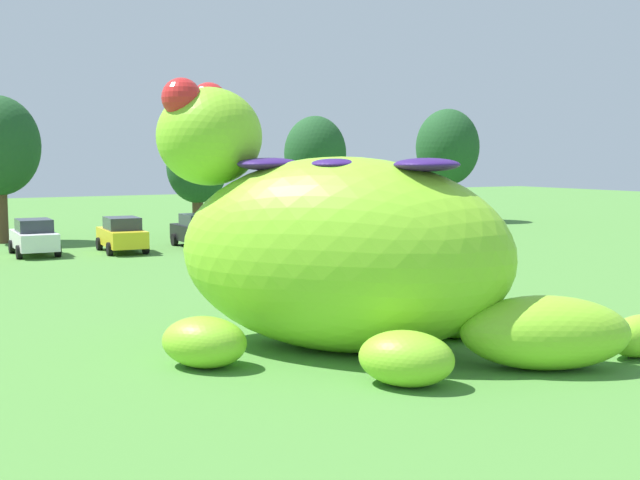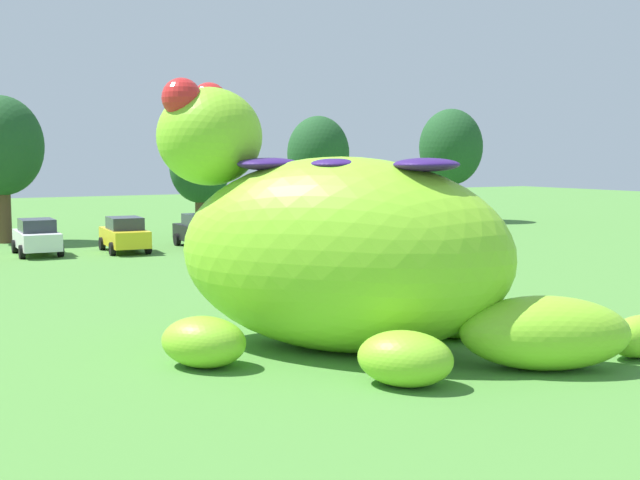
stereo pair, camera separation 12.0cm
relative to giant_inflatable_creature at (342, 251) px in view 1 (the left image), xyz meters
The scene contains 9 objects.
ground_plane 2.75m from the giant_inflatable_creature, ahead, with size 160.00×160.00×0.00m, color #4C8438.
giant_inflatable_creature is the anchor object (origin of this frame).
car_white 23.60m from the giant_inflatable_creature, 96.98° to the left, with size 2.03×4.15×1.72m.
car_yellow 22.63m from the giant_inflatable_creature, 87.20° to the left, with size 2.14×4.20×1.72m.
car_black 23.28m from the giant_inflatable_creature, 77.34° to the left, with size 2.04×4.15×1.72m.
tree_centre_left 28.31m from the giant_inflatable_creature, 75.83° to the left, with size 3.48×3.48×6.17m.
tree_centre 34.88m from the giant_inflatable_creature, 61.72° to the left, with size 4.13×4.13×7.34m.
tree_centre_right 40.19m from the giant_inflatable_creature, 47.90° to the left, with size 4.54×4.54×8.05m.
spectator_near_inflatable 5.77m from the giant_inflatable_creature, 87.23° to the left, with size 0.38×0.26×1.71m.
Camera 1 is at (-11.23, -16.18, 4.64)m, focal length 45.36 mm.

